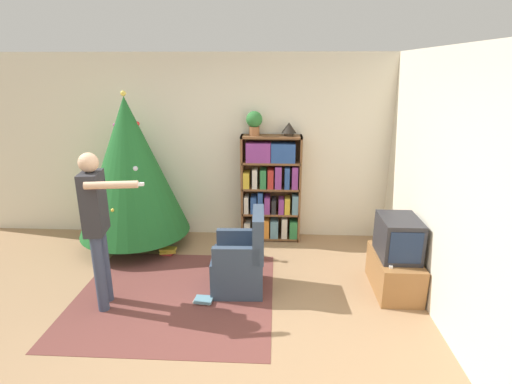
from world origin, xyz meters
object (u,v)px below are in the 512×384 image
christmas_tree (130,167)px  armchair (241,263)px  table_lamp (289,128)px  television (398,237)px  standing_person (97,219)px  potted_plant (254,121)px  bookshelf (271,189)px

christmas_tree → armchair: christmas_tree is taller
armchair → table_lamp: bearing=157.0°
table_lamp → television: bearing=-48.9°
television → christmas_tree: size_ratio=0.26×
standing_person → potted_plant: (1.46, 1.82, 0.73)m
bookshelf → table_lamp: table_lamp is taller
table_lamp → potted_plant: bearing=180.0°
standing_person → bookshelf: bearing=128.3°
christmas_tree → potted_plant: bearing=11.9°
christmas_tree → standing_person: 1.49m
bookshelf → television: bearing=-43.6°
bookshelf → table_lamp: size_ratio=7.57×
bookshelf → standing_person: standing_person is taller
armchair → standing_person: size_ratio=0.56×
bookshelf → armchair: bookshelf is taller
potted_plant → table_lamp: (0.47, 0.00, -0.09)m
bookshelf → potted_plant: bearing=178.3°
standing_person → table_lamp: 2.72m
potted_plant → christmas_tree: bearing=-168.1°
television → armchair: (-1.71, -0.07, -0.32)m
standing_person → table_lamp: bearing=124.7°
television → standing_person: bearing=-171.4°
television → potted_plant: (-1.64, 1.35, 1.07)m
christmas_tree → armchair: size_ratio=2.31×
armchair → table_lamp: size_ratio=4.60×
television → armchair: bearing=-177.8°
christmas_tree → television: bearing=-17.0°
armchair → bookshelf: bearing=165.7°
television → christmas_tree: christmas_tree is taller
bookshelf → television: size_ratio=2.76×
bookshelf → potted_plant: size_ratio=4.60×
standing_person → potted_plant: 2.44m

